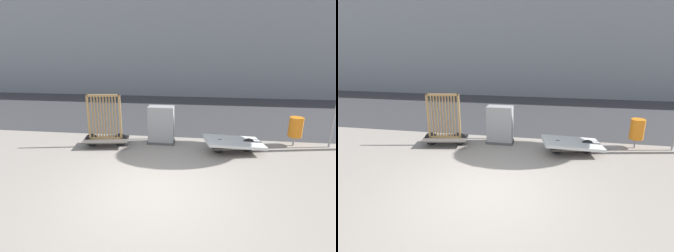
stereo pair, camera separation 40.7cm
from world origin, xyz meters
The scene contains 7 objects.
ground_plane centered at (0.00, 0.00, 0.00)m, with size 60.00×60.00×0.00m, color gray.
road_strip centered at (0.00, 7.72, 0.00)m, with size 56.00×7.81×0.01m.
building_facade centered at (0.00, 13.62, 4.83)m, with size 48.00×4.00×9.66m.
bike_cart_with_bedframe centered at (-2.10, 2.63, 0.60)m, with size 2.21×0.96×1.79m.
bike_cart_with_mattress centered at (2.11, 2.63, 0.33)m, with size 2.41×1.36×0.49m.
utility_cabinet centered at (-0.30, 3.18, 0.61)m, with size 0.93×0.49×1.31m.
trash_bin centered at (4.22, 3.47, 0.66)m, with size 0.45×0.45×1.00m.
Camera 1 is at (0.97, -5.35, 3.34)m, focal length 28.00 mm.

